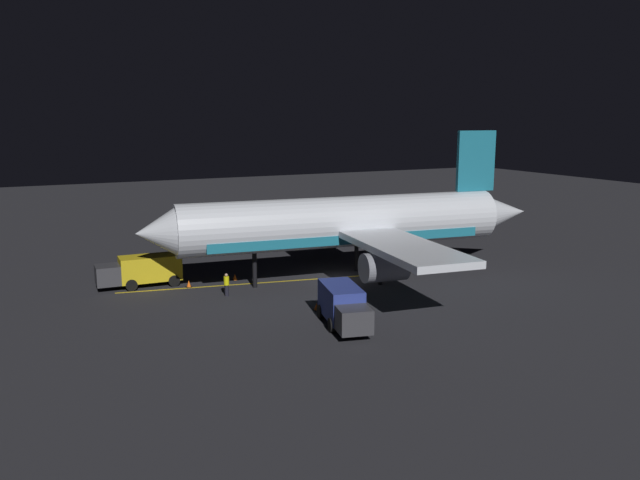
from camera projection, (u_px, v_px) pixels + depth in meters
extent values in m
cube|color=#25252A|center=(342.00, 281.00, 53.08)|extent=(180.00, 180.00, 0.20)
cube|color=gold|center=(290.00, 281.00, 52.64)|extent=(5.13, 27.08, 0.01)
cylinder|color=silver|center=(342.00, 222.00, 52.14)|extent=(7.11, 27.05, 4.10)
cube|color=teal|center=(342.00, 235.00, 52.36)|extent=(6.45, 23.04, 0.74)
cone|color=silver|center=(158.00, 233.00, 47.33)|extent=(4.37, 3.72, 4.02)
cone|color=silver|center=(501.00, 213.00, 57.16)|extent=(4.23, 5.31, 3.69)
cube|color=teal|center=(476.00, 161.00, 55.34)|extent=(0.77, 3.62, 5.19)
cube|color=silver|center=(404.00, 248.00, 44.87)|extent=(13.29, 6.22, 0.50)
cylinder|color=slate|center=(384.00, 267.00, 45.33)|extent=(2.45, 3.42, 2.10)
cube|color=silver|center=(322.00, 214.00, 60.53)|extent=(13.29, 6.22, 0.50)
cylinder|color=slate|center=(313.00, 230.00, 59.81)|extent=(2.45, 3.42, 2.10)
cylinder|color=black|center=(255.00, 270.00, 50.37)|extent=(0.40, 0.40, 2.78)
cylinder|color=black|center=(380.00, 267.00, 51.29)|extent=(0.40, 0.40, 2.78)
cylinder|color=black|center=(356.00, 255.00, 55.84)|extent=(0.40, 0.40, 2.78)
cube|color=gold|center=(150.00, 268.00, 50.90)|extent=(2.25, 4.76, 1.98)
cube|color=#38383D|center=(108.00, 275.00, 49.64)|extent=(2.05, 1.86, 1.50)
cylinder|color=black|center=(130.00, 282.00, 50.43)|extent=(2.34, 0.97, 0.90)
cylinder|color=black|center=(172.00, 278.00, 51.75)|extent=(2.34, 0.97, 0.90)
cube|color=navy|center=(341.00, 301.00, 41.49)|extent=(4.58, 2.98, 2.12)
cube|color=#38383D|center=(354.00, 320.00, 38.67)|extent=(2.19, 2.34, 1.50)
cylinder|color=black|center=(347.00, 324.00, 40.28)|extent=(1.39, 2.45, 0.90)
cylinder|color=black|center=(335.00, 310.00, 43.10)|extent=(1.39, 2.45, 0.90)
cylinder|color=black|center=(227.00, 290.00, 48.13)|extent=(0.32, 0.32, 0.85)
cylinder|color=yellow|center=(226.00, 281.00, 47.99)|extent=(0.40, 0.40, 0.65)
sphere|color=tan|center=(226.00, 275.00, 47.91)|extent=(0.24, 0.24, 0.24)
cone|color=#EA590F|center=(317.00, 306.00, 44.61)|extent=(0.36, 0.36, 0.55)
cube|color=black|center=(317.00, 310.00, 44.66)|extent=(0.50, 0.50, 0.03)
cone|color=#EA590F|center=(235.00, 277.00, 52.75)|extent=(0.36, 0.36, 0.55)
cube|color=black|center=(235.00, 280.00, 52.80)|extent=(0.50, 0.50, 0.03)
cone|color=#EA590F|center=(189.00, 284.00, 50.65)|extent=(0.36, 0.36, 0.55)
cube|color=black|center=(189.00, 287.00, 50.70)|extent=(0.50, 0.50, 0.03)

